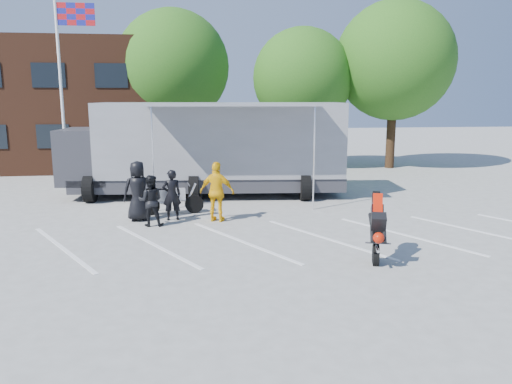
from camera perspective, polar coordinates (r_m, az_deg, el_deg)
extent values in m
plane|color=#A7A7A1|center=(12.97, -2.00, -6.97)|extent=(100.00, 100.00, 0.00)
cube|color=white|center=(13.92, -2.40, -5.70)|extent=(18.09, 13.33, 0.01)
cube|color=#4E2919|center=(31.55, -24.10, 9.08)|extent=(18.00, 8.00, 7.00)
cylinder|color=white|center=(22.92, -21.33, 10.21)|extent=(0.12, 0.12, 8.00)
cube|color=red|center=(22.99, -19.88, 18.57)|extent=(1.50, 0.04, 0.90)
cylinder|color=#382314|center=(28.40, -9.23, 5.97)|extent=(0.50, 0.50, 3.24)
sphere|color=#1B5715|center=(28.35, -9.48, 13.97)|extent=(6.12, 6.12, 6.12)
cylinder|color=#382314|center=(28.09, 5.21, 5.65)|extent=(0.50, 0.50, 2.88)
sphere|color=#1B5715|center=(28.00, 5.34, 12.84)|extent=(5.44, 5.44, 5.44)
cylinder|color=#382314|center=(29.12, 15.14, 6.03)|extent=(0.50, 0.50, 3.42)
sphere|color=#1B5715|center=(29.09, 15.56, 14.26)|extent=(6.46, 6.46, 6.46)
imported|color=black|center=(16.51, -13.32, 0.12)|extent=(1.03, 0.75, 1.95)
imported|color=black|center=(16.41, -9.61, -0.33)|extent=(0.67, 0.50, 1.66)
imported|color=black|center=(15.78, -11.96, -0.97)|extent=(0.81, 0.65, 1.60)
imported|color=yellow|center=(16.01, -4.47, 0.02)|extent=(1.23, 0.85, 1.93)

